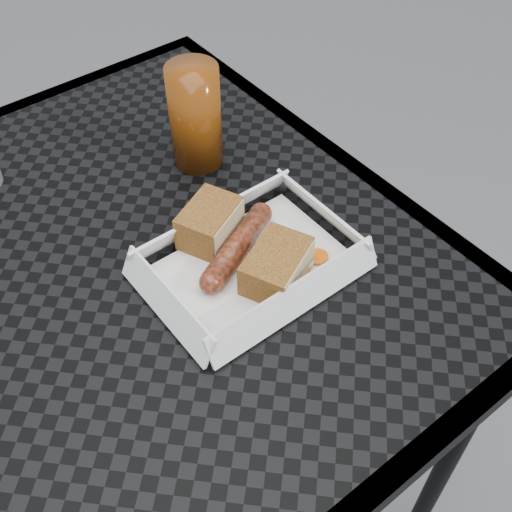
{
  "coord_description": "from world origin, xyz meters",
  "views": [
    {
      "loc": [
        -0.15,
        -0.5,
        1.33
      ],
      "look_at": [
        0.16,
        -0.11,
        0.78
      ],
      "focal_mm": 45.0,
      "sensor_mm": 36.0,
      "label": 1
    }
  ],
  "objects": [
    {
      "name": "bread_near",
      "position": [
        0.15,
        -0.03,
        0.77
      ],
      "size": [
        0.09,
        0.08,
        0.05
      ],
      "primitive_type": "cube",
      "rotation": [
        0.0,
        0.0,
        0.43
      ],
      "color": "brown",
      "rests_on": "food_tray"
    },
    {
      "name": "food_tray",
      "position": [
        0.16,
        -0.1,
        0.75
      ],
      "size": [
        0.22,
        0.15,
        0.0
      ],
      "primitive_type": "cube",
      "color": "white",
      "rests_on": "patio_table"
    },
    {
      "name": "ground",
      "position": [
        0.0,
        0.0,
        0.0
      ],
      "size": [
        60.0,
        60.0,
        0.0
      ],
      "primitive_type": "plane",
      "color": "#59595C",
      "rests_on": "ground"
    },
    {
      "name": "bratwurst",
      "position": [
        0.15,
        -0.08,
        0.76
      ],
      "size": [
        0.14,
        0.08,
        0.03
      ],
      "rotation": [
        0.0,
        0.0,
        0.43
      ],
      "color": "maroon",
      "rests_on": "food_tray"
    },
    {
      "name": "veg_garnish",
      "position": [
        0.22,
        -0.14,
        0.75
      ],
      "size": [
        0.03,
        0.03,
        0.0
      ],
      "color": "#F65E0A",
      "rests_on": "food_tray"
    },
    {
      "name": "bread_far",
      "position": [
        0.17,
        -0.14,
        0.77
      ],
      "size": [
        0.1,
        0.09,
        0.04
      ],
      "primitive_type": "cube",
      "rotation": [
        0.0,
        0.0,
        0.43
      ],
      "color": "brown",
      "rests_on": "food_tray"
    },
    {
      "name": "drink_glass",
      "position": [
        0.22,
        0.11,
        0.82
      ],
      "size": [
        0.07,
        0.07,
        0.15
      ],
      "primitive_type": "cylinder",
      "color": "#5F2A08",
      "rests_on": "patio_table"
    },
    {
      "name": "patio_table",
      "position": [
        0.0,
        0.0,
        0.67
      ],
      "size": [
        0.8,
        0.8,
        0.74
      ],
      "color": "black",
      "rests_on": "ground"
    }
  ]
}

